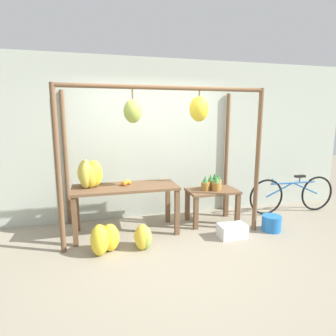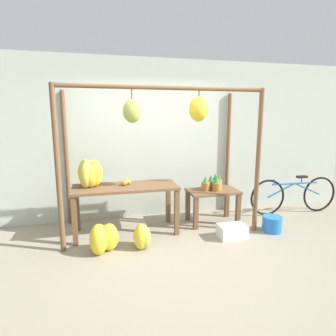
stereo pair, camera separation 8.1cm
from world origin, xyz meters
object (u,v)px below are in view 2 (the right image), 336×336
Objects in this scene: pineapple_cluster at (213,183)px; fruit_crate_white at (232,231)px; banana_pile_ground_right at (142,237)px; banana_pile_ground_left at (103,238)px; parked_bicycle at (294,195)px; blue_bucket at (272,224)px; banana_pile_on_table at (90,174)px; orange_pile at (126,182)px.

pineapple_cluster reaches higher than fruit_crate_white.
banana_pile_ground_right is at bearing -152.56° from pineapple_cluster.
banana_pile_ground_left reaches higher than fruit_crate_white.
parked_bicycle is at bearing 24.26° from fruit_crate_white.
banana_pile_on_table is at bearing 167.87° from blue_bucket.
banana_pile_ground_left is at bearing 178.75° from banana_pile_ground_right.
fruit_crate_white is (1.37, 0.01, -0.07)m from banana_pile_ground_right.
parked_bicycle reaches higher than blue_bucket.
fruit_crate_white is (0.04, -0.68, -0.59)m from pineapple_cluster.
banana_pile_on_table is 0.56m from orange_pile.
banana_pile_on_table is 2.96m from blue_bucket.
blue_bucket is (0.73, 0.07, 0.02)m from fruit_crate_white.
blue_bucket is at bearing -38.57° from pineapple_cluster.
banana_pile_ground_right is at bearing -77.85° from orange_pile.
fruit_crate_white is at bearing -174.67° from blue_bucket.
pineapple_cluster is 2.04m from banana_pile_ground_left.
orange_pile is at bearing 156.61° from fruit_crate_white.
banana_pile_ground_right is (0.68, -0.68, -0.78)m from banana_pile_on_table.
pineapple_cluster is 0.89× the size of banana_pile_ground_left.
orange_pile is 0.09× the size of parked_bicycle.
fruit_crate_white is at bearing -17.96° from banana_pile_on_table.
orange_pile is (0.54, -0.01, -0.16)m from banana_pile_on_table.
orange_pile is 1.79m from fruit_crate_white.
parked_bicycle is at bearing 1.90° from pineapple_cluster.
orange_pile is 0.44× the size of pineapple_cluster.
banana_pile_ground_left reaches higher than blue_bucket.
parked_bicycle is (1.63, 0.73, 0.25)m from fruit_crate_white.
banana_pile_ground_right is at bearing -179.43° from fruit_crate_white.
banana_pile_ground_left is 3.60m from parked_bicycle.
orange_pile is at bearing -1.17° from banana_pile_on_table.
fruit_crate_white is at bearing 0.06° from banana_pile_ground_left.
pineapple_cluster is at bearing 0.92° from orange_pile.
banana_pile_on_table is 0.25× the size of parked_bicycle.
fruit_crate_white is (2.05, -0.67, -0.85)m from banana_pile_on_table.
banana_pile_on_table is 1.05× the size of fruit_crate_white.
orange_pile is at bearing -178.56° from parked_bicycle.
banana_pile_ground_right is (-1.33, -0.69, -0.52)m from pineapple_cluster.
pineapple_cluster reaches higher than banana_pile_ground_left.
pineapple_cluster is at bearing -178.10° from parked_bicycle.
orange_pile is 0.93m from banana_pile_ground_right.
orange_pile reaches higher than banana_pile_ground_left.
banana_pile_ground_left is at bearing -168.22° from parked_bicycle.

